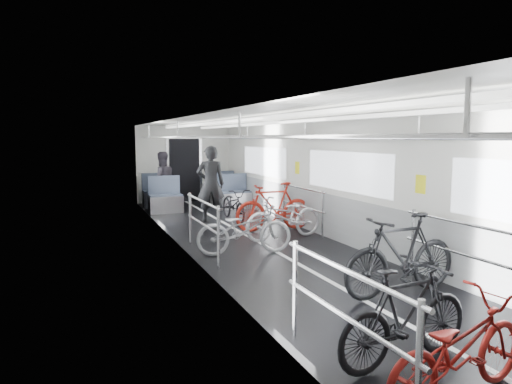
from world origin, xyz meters
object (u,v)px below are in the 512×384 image
bike_left_mid (406,316)px  bike_right_mid (285,216)px  person_standing (211,184)px  bike_right_far (274,207)px  bike_aisle (234,204)px  bike_right_near (401,255)px  bike_left_near (458,349)px  person_seated (162,181)px  bike_left_far (244,229)px

bike_left_mid → bike_right_mid: bike_right_mid is taller
person_standing → bike_left_mid: bearing=100.6°
bike_right_far → bike_aisle: 1.56m
bike_aisle → person_standing: person_standing is taller
bike_right_mid → bike_right_far: (0.16, 0.85, 0.07)m
bike_right_near → bike_left_near: bearing=-31.7°
bike_aisle → bike_left_near: bearing=-97.1°
bike_right_near → person_seated: bearing=-171.6°
person_standing → bike_right_far: bearing=134.8°
bike_right_mid → bike_left_mid: bearing=-22.3°
bike_right_mid → bike_right_near: bearing=-9.1°
person_standing → bike_right_near: bearing=111.1°
bike_left_mid → person_standing: person_standing is taller
bike_aisle → person_seated: person_seated is taller
bike_right_mid → bike_left_far: bearing=-64.1°
bike_right_near → person_seated: size_ratio=1.08×
bike_left_far → bike_right_far: (1.32, 1.66, 0.09)m
bike_left_mid → person_seated: size_ratio=0.92×
bike_left_far → bike_right_mid: bike_right_mid is taller
bike_left_near → bike_right_near: (1.19, 2.10, 0.12)m
bike_right_near → bike_right_far: (0.18, 4.39, -0.00)m
bike_right_near → person_standing: size_ratio=0.97×
bike_left_near → bike_right_far: bearing=-20.6°
bike_left_far → person_seated: (-0.41, 5.54, 0.38)m
bike_left_near → bike_right_mid: bike_right_mid is taller
bike_right_near → bike_right_mid: bearing=177.4°
person_standing → bike_left_far: bearing=97.4°
bike_aisle → person_seated: 2.75m
bike_left_near → bike_right_far: (1.38, 6.49, 0.12)m
bike_left_near → person_standing: (0.41, 8.09, 0.51)m
person_standing → bike_aisle: bearing=-176.6°
bike_left_mid → bike_left_far: (0.05, 4.22, -0.01)m
bike_left_near → bike_left_far: 4.83m
bike_right_near → bike_right_far: bike_right_near is taller
bike_right_near → bike_aisle: bike_right_near is taller
bike_right_near → bike_right_far: bearing=175.5°
bike_right_mid → bike_right_far: size_ratio=1.00×
bike_left_mid → bike_right_near: bearing=-43.9°
bike_left_mid → person_seated: bearing=-3.3°
bike_right_near → bike_aisle: bearing=-179.9°
bike_left_near → bike_aisle: 8.05m
person_seated → bike_aisle: bearing=113.1°
bike_right_near → bike_left_far: bearing=-159.4°
bike_right_mid → bike_aisle: bearing=177.6°
bike_aisle → bike_right_far: bearing=-74.7°
bike_right_mid → person_seated: (-1.57, 4.74, 0.36)m
person_standing → person_seated: 2.41m
bike_left_far → bike_left_mid: bearing=-173.1°
bike_right_mid → person_seated: person_seated is taller
bike_right_far → bike_aisle: bike_right_far is taller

